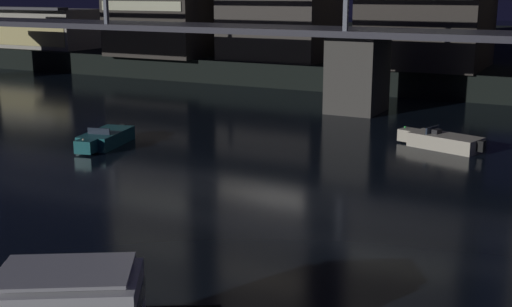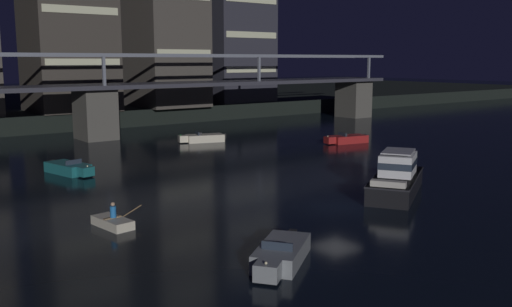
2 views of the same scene
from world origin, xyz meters
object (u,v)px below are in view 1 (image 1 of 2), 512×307
at_px(waterfront_pavilion, 45,28).
at_px(speedboat_mid_right, 442,141).
at_px(speedboat_near_right, 105,139).
at_px(river_bridge, 358,51).

relative_size(waterfront_pavilion, speedboat_mid_right, 2.40).
height_order(waterfront_pavilion, speedboat_near_right, waterfront_pavilion).
xyz_separation_m(river_bridge, speedboat_mid_right, (8.23, -9.07, -4.05)).
distance_m(river_bridge, speedboat_mid_right, 12.90).
height_order(river_bridge, waterfront_pavilion, river_bridge).
bearing_deg(waterfront_pavilion, speedboat_mid_right, -22.69).
relative_size(speedboat_near_right, speedboat_mid_right, 1.01).
distance_m(waterfront_pavilion, speedboat_mid_right, 54.54).
xyz_separation_m(waterfront_pavilion, speedboat_near_right, (32.83, -29.30, -4.02)).
relative_size(river_bridge, waterfront_pavilion, 7.12).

